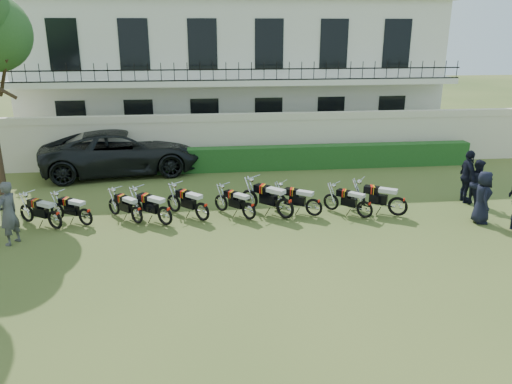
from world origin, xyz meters
TOP-DOWN VIEW (x-y plane):
  - ground at (0.00, 0.00)m, footprint 100.00×100.00m
  - perimeter_wall at (0.00, 8.00)m, footprint 30.00×0.35m
  - hedge at (1.00, 7.20)m, footprint 18.00×0.60m
  - building at (0.00, 13.96)m, footprint 20.40×9.60m
  - motorcycle_0 at (-6.16, 1.20)m, footprint 1.55×1.11m
  - motorcycle_1 at (-5.31, 1.40)m, footprint 1.51×1.02m
  - motorcycle_2 at (-3.78, 1.41)m, footprint 1.25×1.31m
  - motorcycle_3 at (-2.91, 1.15)m, footprint 1.50×1.31m
  - motorcycle_4 at (-1.77, 1.40)m, footprint 1.40×1.39m
  - motorcycle_5 at (-0.31, 1.34)m, footprint 1.28×1.34m
  - motorcycle_6 at (0.83, 1.29)m, footprint 1.57×1.56m
  - motorcycle_7 at (1.79, 1.41)m, footprint 1.56×1.10m
  - motorcycle_8 at (3.35, 1.06)m, footprint 1.34×1.29m
  - motorcycle_9 at (4.46, 1.11)m, footprint 1.74×1.16m
  - suv at (-4.99, 7.40)m, footprint 6.83×3.93m
  - inspector at (-7.09, 0.29)m, footprint 0.67×0.78m
  - officer_3 at (6.82, 0.35)m, footprint 0.74×0.93m
  - officer_4 at (7.54, 1.92)m, footprint 0.70×0.85m
  - officer_5 at (7.35, 2.23)m, footprint 0.58×1.12m

SIDE VIEW (x-z plane):
  - ground at x=0.00m, z-range 0.00..0.00m
  - motorcycle_2 at x=-3.78m, z-range -0.04..0.91m
  - motorcycle_1 at x=-5.31m, z-range -0.04..0.91m
  - motorcycle_5 at x=-0.31m, z-range -0.04..0.92m
  - motorcycle_8 at x=3.35m, z-range -0.04..0.93m
  - motorcycle_7 at x=1.79m, z-range -0.04..0.96m
  - motorcycle_0 at x=-6.16m, z-range -0.04..0.96m
  - motorcycle_4 at x=-1.77m, z-range -0.04..0.99m
  - motorcycle_3 at x=-2.91m, z-range -0.04..1.00m
  - hedge at x=1.00m, z-range 0.00..1.00m
  - motorcycle_9 at x=4.46m, z-range -0.04..1.05m
  - motorcycle_6 at x=0.83m, z-range -0.04..1.11m
  - officer_4 at x=7.54m, z-range 0.00..1.59m
  - officer_3 at x=6.82m, z-range 0.00..1.65m
  - suv at x=-4.99m, z-range 0.00..1.79m
  - inspector at x=-7.09m, z-range 0.00..1.82m
  - officer_5 at x=7.35m, z-range 0.00..1.84m
  - perimeter_wall at x=0.00m, z-range 0.02..2.32m
  - building at x=0.00m, z-range 0.01..7.41m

